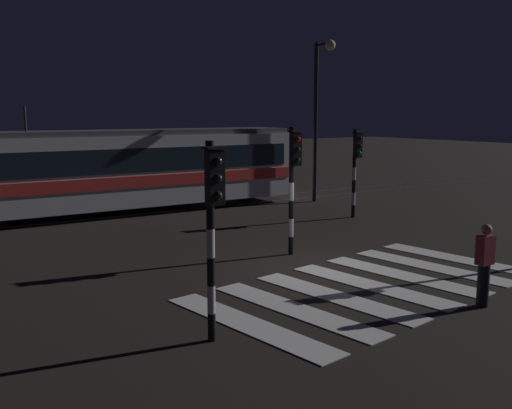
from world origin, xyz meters
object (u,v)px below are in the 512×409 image
object	(u,v)px
pedestrian_waiting_at_kerb	(484,265)
traffic_light_corner_far_right	(356,160)
tram	(97,170)
traffic_light_median_centre	(293,171)
street_lamp_trackside_right	(320,101)
traffic_light_corner_near_left	(213,212)

from	to	relation	value
pedestrian_waiting_at_kerb	traffic_light_corner_far_right	bearing A→B (deg)	62.07
traffic_light_corner_far_right	tram	distance (m)	9.80
traffic_light_median_centre	pedestrian_waiting_at_kerb	size ratio (longest dim) A/B	2.07
tram	street_lamp_trackside_right	bearing A→B (deg)	-11.80
traffic_light_corner_near_left	street_lamp_trackside_right	world-z (taller)	street_lamp_trackside_right
traffic_light_median_centre	street_lamp_trackside_right	size ratio (longest dim) A/B	0.51
tram	pedestrian_waiting_at_kerb	xyz separation A→B (m)	(3.14, -14.79, -0.87)
traffic_light_corner_near_left	street_lamp_trackside_right	bearing A→B (deg)	44.83
traffic_light_corner_far_right	street_lamp_trackside_right	size ratio (longest dim) A/B	0.48
traffic_light_corner_near_left	street_lamp_trackside_right	distance (m)	16.52
street_lamp_trackside_right	tram	size ratio (longest dim) A/B	0.41
traffic_light_corner_near_left	street_lamp_trackside_right	xyz separation A→B (m)	(11.62, 11.55, 2.12)
traffic_light_median_centre	street_lamp_trackside_right	world-z (taller)	street_lamp_trackside_right
traffic_light_corner_near_left	tram	xyz separation A→B (m)	(2.38, 13.48, -0.53)
traffic_light_corner_far_right	pedestrian_waiting_at_kerb	size ratio (longest dim) A/B	1.94
traffic_light_median_centre	tram	bearing A→B (deg)	105.26
street_lamp_trackside_right	tram	world-z (taller)	street_lamp_trackside_right
street_lamp_trackside_right	traffic_light_corner_near_left	bearing A→B (deg)	-135.17
traffic_light_median_centre	pedestrian_waiting_at_kerb	world-z (taller)	traffic_light_median_centre
traffic_light_corner_near_left	traffic_light_corner_far_right	bearing A→B (deg)	36.92
street_lamp_trackside_right	pedestrian_waiting_at_kerb	distance (m)	14.66
traffic_light_median_centre	traffic_light_corner_far_right	xyz separation A→B (m)	(5.44, 3.43, -0.15)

